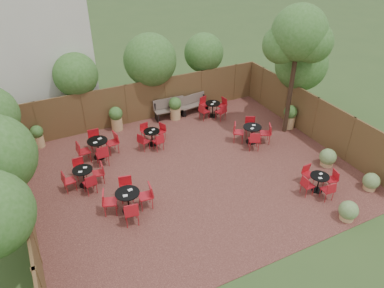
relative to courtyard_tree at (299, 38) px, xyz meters
name	(u,v)px	position (x,y,z in m)	size (l,w,h in m)	color
ground	(193,173)	(-5.27, -0.99, -4.40)	(80.00, 80.00, 0.00)	#354F23
courtyard_paving	(193,172)	(-5.27, -0.99, -4.39)	(12.00, 10.00, 0.02)	#3B1D18
fence_back	(147,100)	(-5.27, 4.01, -3.40)	(12.00, 0.08, 2.00)	brown
fence_left	(26,197)	(-11.27, -0.99, -3.40)	(0.08, 10.00, 2.00)	brown
fence_right	(315,118)	(0.73, -0.99, -3.40)	(0.08, 10.00, 2.00)	brown
neighbour_building	(27,34)	(-9.77, 7.01, -0.40)	(5.00, 4.00, 8.00)	beige
overhang_foliage	(128,92)	(-6.82, 1.65, -1.71)	(15.59, 10.45, 2.53)	#305D1E
courtyard_tree	(299,38)	(0.00, 0.00, 0.00)	(2.53, 2.43, 5.73)	black
park_bench_left	(170,108)	(-4.25, 3.64, -3.88)	(1.61, 0.58, 0.98)	brown
park_bench_right	(193,104)	(-2.97, 3.63, -3.91)	(1.54, 0.68, 0.92)	brown
bistro_tables	(173,152)	(-5.66, 0.07, -3.94)	(9.03, 8.30, 0.95)	black
planters	(166,117)	(-4.85, 2.65, -3.78)	(11.40, 4.10, 1.15)	tan
low_shrubs	(346,180)	(-0.65, -4.35, -4.05)	(2.59, 3.31, 0.73)	tan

